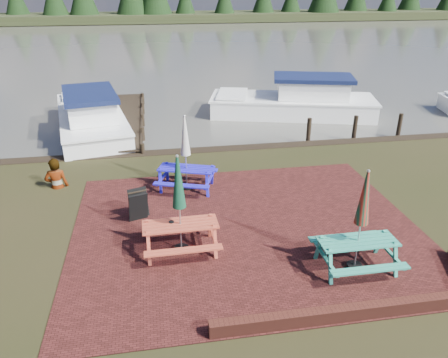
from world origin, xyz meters
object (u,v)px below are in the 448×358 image
picnic_table_teal (359,236)px  chalkboard (138,205)px  picnic_table_blue (186,165)px  jetty (125,119)px  boat_jetty (91,119)px  person (53,159)px  picnic_table_red (180,220)px  boat_near (296,103)px

picnic_table_teal → chalkboard: picnic_table_teal is taller
picnic_table_teal → chalkboard: bearing=147.5°
picnic_table_blue → chalkboard: size_ratio=2.82×
jetty → boat_jetty: boat_jetty is taller
chalkboard → boat_jetty: bearing=86.6°
person → picnic_table_red: bearing=126.5°
picnic_table_teal → jetty: size_ratio=0.27×
picnic_table_teal → picnic_table_red: bearing=160.5°
picnic_table_red → jetty: size_ratio=0.27×
jetty → boat_jetty: (-1.38, -0.90, 0.34)m
boat_jetty → person: person is taller
picnic_table_teal → jetty: (-5.55, 12.35, -0.73)m
chalkboard → picnic_table_teal: bearing=-50.0°
picnic_table_blue → jetty: (-2.17, 7.59, -0.71)m
chalkboard → person: (-2.57, 2.44, 0.54)m
boat_jetty → boat_near: 9.74m
chalkboard → boat_jetty: (-2.09, 8.36, 0.02)m
picnic_table_red → person: 5.51m
picnic_table_blue → jetty: 7.93m
picnic_table_blue → jetty: picnic_table_blue is taller
boat_jetty → person: size_ratio=4.10×
jetty → boat_near: boat_near is taller
picnic_table_red → picnic_table_blue: (0.44, 3.40, -0.04)m
picnic_table_red → boat_near: (6.56, 11.30, -0.42)m
person → picnic_table_teal: bearing=139.1°
chalkboard → jetty: size_ratio=0.09×
picnic_table_blue → person: size_ratio=1.22×
picnic_table_blue → boat_jetty: size_ratio=0.30×
person → picnic_table_blue: bearing=164.9°
picnic_table_red → picnic_table_blue: bearing=81.5°
picnic_table_teal → picnic_table_red: size_ratio=0.98×
picnic_table_teal → picnic_table_red: picnic_table_red is taller
chalkboard → picnic_table_red: bearing=-77.0°
picnic_table_red → person: size_ratio=1.27×
boat_jetty → boat_near: bearing=-3.4°
jetty → boat_jetty: bearing=-146.8°
jetty → chalkboard: bearing=-85.6°
boat_jetty → picnic_table_blue: bearing=-72.7°
chalkboard → person: size_ratio=0.43×
picnic_table_teal → boat_jetty: 13.39m
chalkboard → person: person is taller
picnic_table_red → person: bearing=129.6°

